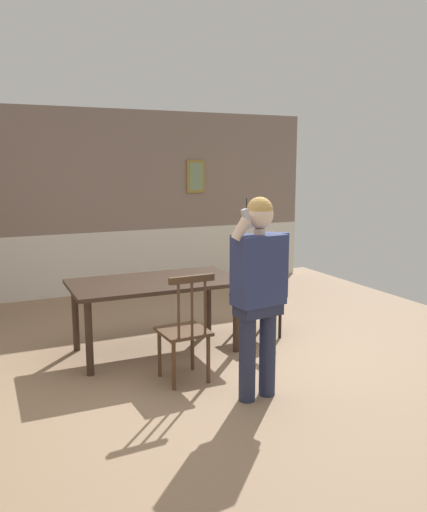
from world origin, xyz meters
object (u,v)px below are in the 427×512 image
Objects in this scene: dining_table at (155,289)px; chair_by_doorway at (185,330)px; person_figure at (259,285)px; chair_near_window at (260,295)px.

chair_by_doorway is (-0.01, -0.85, -0.19)m from dining_table.
chair_by_doorway is 0.87m from person_figure.
chair_near_window reaches higher than dining_table.
dining_table is at bearing -80.23° from person_figure.
chair_near_window is at bearing -127.28° from person_figure.
dining_table is 1.85× the size of chair_near_window.
person_figure is at bearing -55.28° from chair_by_doorway.
person_figure is at bearing -73.32° from dining_table.
person_figure is (0.43, -0.57, 0.50)m from chair_by_doorway.
person_figure reaches higher than chair_near_window.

